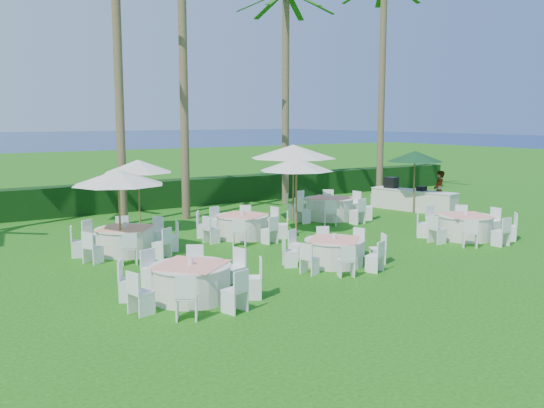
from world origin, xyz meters
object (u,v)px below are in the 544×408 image
Objects in this scene: banquet_table_d at (126,240)px; umbrella_c at (138,166)px; staff_person at (439,191)px; umbrella_green at (415,156)px; banquet_table_a at (191,281)px; umbrella_a at (118,177)px; banquet_table_c at (466,226)px; banquet_table_f at (329,208)px; umbrella_d at (293,152)px; banquet_table_b at (334,251)px; buffet_table at (412,200)px; umbrella_b at (296,164)px; banquet_table_e at (243,226)px.

umbrella_c is (1.53, 2.92, 1.89)m from banquet_table_d.
umbrella_green is at bearing -39.86° from staff_person.
banquet_table_a is 1.17× the size of umbrella_a.
umbrella_green is 1.49× the size of staff_person.
banquet_table_f reaches higher than banquet_table_c.
umbrella_d is (-2.95, 5.64, 2.27)m from banquet_table_c.
banquet_table_f is at bearing 52.85° from banquet_table_b.
buffet_table reaches higher than banquet_table_d.
umbrella_green reaches higher than banquet_table_a.
umbrella_b reaches higher than staff_person.
banquet_table_e is at bearing 6.85° from umbrella_a.
staff_person reaches higher than banquet_table_f.
banquet_table_e is 9.12m from buffet_table.
banquet_table_b is at bearing -175.39° from banquet_table_c.
banquet_table_b is 0.91× the size of banquet_table_e.
banquet_table_e is at bearing 3.40° from banquet_table_d.
buffet_table is 2.25× the size of staff_person.
banquet_table_f is 7.59m from umbrella_c.
banquet_table_c is at bearing -34.31° from banquet_table_e.
umbrella_d is 6.36m from buffet_table.
umbrella_green reaches higher than banquet_table_b.
umbrella_a is 1.51× the size of staff_person.
banquet_table_b is 4.60m from banquet_table_e.
banquet_table_d is 1.91m from umbrella_a.
banquet_table_d is 0.78× the size of buffet_table.
umbrella_a is 12.99m from umbrella_green.
umbrella_c is at bearing -33.84° from staff_person.
banquet_table_b is 1.05× the size of umbrella_a.
banquet_table_c is at bearing -21.01° from banquet_table_d.
banquet_table_b is 0.70× the size of buffet_table.
banquet_table_a is at bearing -143.54° from banquet_table_f.
umbrella_green reaches higher than banquet_table_c.
banquet_table_a is 10.40m from umbrella_d.
banquet_table_e is at bearing 92.34° from banquet_table_b.
banquet_table_f is (8.78, 1.62, 0.04)m from banquet_table_d.
umbrella_d is 7.00m from staff_person.
umbrella_green reaches higher than staff_person.
umbrella_b reaches higher than banquet_table_e.
buffet_table is at bearing 12.22° from umbrella_b.
umbrella_a is 6.20m from umbrella_b.
banquet_table_a is 1.22× the size of umbrella_c.
banquet_table_d reaches higher than banquet_table_e.
staff_person is at bearing 21.99° from banquet_table_a.
banquet_table_c reaches higher than banquet_table_a.
banquet_table_e is 0.90× the size of banquet_table_f.
banquet_table_b is (4.58, 0.75, -0.04)m from banquet_table_a.
staff_person reaches higher than banquet_table_b.
staff_person is (3.71, 4.48, 0.45)m from banquet_table_c.
umbrella_c is (-8.58, 6.80, 1.88)m from banquet_table_c.
umbrella_d reaches higher than banquet_table_e.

